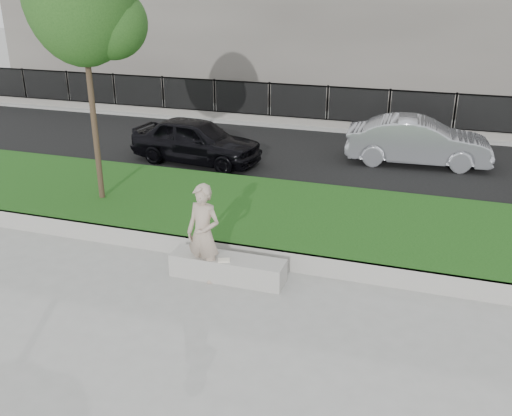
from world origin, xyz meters
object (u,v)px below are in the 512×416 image
(stone_bench, at_px, (228,268))
(man, at_px, (204,234))
(car_silver, at_px, (418,141))
(car_dark, at_px, (196,140))
(book, at_px, (224,260))

(stone_bench, bearing_deg, man, -159.20)
(man, xyz_separation_m, car_silver, (3.29, 8.39, -0.20))
(man, bearing_deg, car_dark, 126.97)
(man, xyz_separation_m, car_dark, (-2.99, 6.48, -0.22))
(man, height_order, book, man)
(stone_bench, xyz_separation_m, book, (-0.01, -0.15, 0.23))
(book, xyz_separation_m, car_dark, (-3.38, 6.48, 0.26))
(man, bearing_deg, car_silver, 80.78)
(stone_bench, relative_size, car_silver, 0.52)
(car_dark, height_order, car_silver, car_silver)
(stone_bench, relative_size, book, 10.17)
(book, distance_m, car_silver, 8.88)
(book, bearing_deg, car_dark, 95.70)
(man, relative_size, car_silver, 0.45)
(car_dark, relative_size, car_silver, 0.95)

